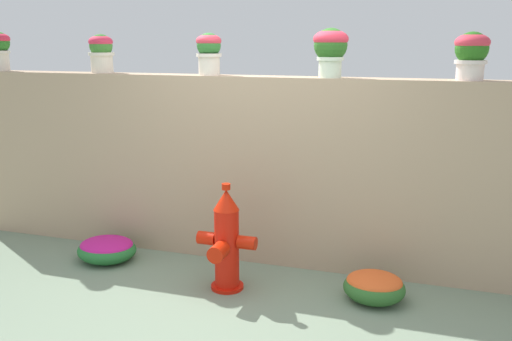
{
  "coord_description": "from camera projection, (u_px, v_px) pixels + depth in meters",
  "views": [
    {
      "loc": [
        1.49,
        -3.76,
        2.07
      ],
      "look_at": [
        -0.03,
        0.9,
        0.92
      ],
      "focal_mm": 39.08,
      "sensor_mm": 36.0,
      "label": 1
    }
  ],
  "objects": [
    {
      "name": "flower_bush_left",
      "position": [
        374.0,
        286.0,
        4.51
      ],
      "size": [
        0.5,
        0.45,
        0.25
      ],
      "color": "#2E6229",
      "rests_on": "ground"
    },
    {
      "name": "potted_plant_3",
      "position": [
        331.0,
        47.0,
        4.76
      ],
      "size": [
        0.3,
        0.3,
        0.42
      ],
      "color": "silver",
      "rests_on": "stone_wall"
    },
    {
      "name": "fire_hydrant",
      "position": [
        226.0,
        242.0,
        4.66
      ],
      "size": [
        0.51,
        0.41,
        0.92
      ],
      "color": "red",
      "rests_on": "ground"
    },
    {
      "name": "flower_bush_right",
      "position": [
        107.0,
        249.0,
        5.34
      ],
      "size": [
        0.57,
        0.51,
        0.23
      ],
      "color": "#246B30",
      "rests_on": "ground"
    },
    {
      "name": "ground_plane",
      "position": [
        225.0,
        308.0,
        4.4
      ],
      "size": [
        24.0,
        24.0,
        0.0
      ],
      "primitive_type": "plane",
      "color": "gray"
    },
    {
      "name": "potted_plant_1",
      "position": [
        101.0,
        51.0,
        5.53
      ],
      "size": [
        0.26,
        0.26,
        0.38
      ],
      "color": "beige",
      "rests_on": "stone_wall"
    },
    {
      "name": "potted_plant_4",
      "position": [
        472.0,
        52.0,
        4.46
      ],
      "size": [
        0.28,
        0.28,
        0.39
      ],
      "color": "silver",
      "rests_on": "stone_wall"
    },
    {
      "name": "stone_wall",
      "position": [
        266.0,
        171.0,
        5.22
      ],
      "size": [
        6.57,
        0.29,
        1.75
      ],
      "primitive_type": "cube",
      "color": "tan",
      "rests_on": "ground"
    },
    {
      "name": "potted_plant_2",
      "position": [
        209.0,
        50.0,
        5.13
      ],
      "size": [
        0.23,
        0.23,
        0.38
      ],
      "color": "silver",
      "rests_on": "stone_wall"
    }
  ]
}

